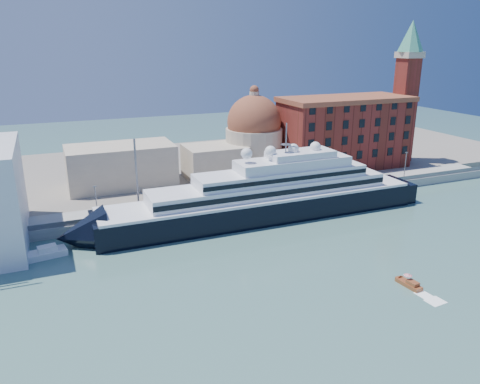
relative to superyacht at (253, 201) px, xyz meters
name	(u,v)px	position (x,y,z in m)	size (l,w,h in m)	color
ground	(272,262)	(-6.05, -23.00, -4.74)	(400.00, 400.00, 0.00)	#38625A
quay	(215,204)	(-6.05, 11.00, -3.49)	(180.00, 10.00, 2.50)	gray
land	(174,168)	(-6.05, 52.00, -3.74)	(260.00, 72.00, 2.00)	slate
quay_fence	(220,203)	(-6.05, 6.50, -1.64)	(180.00, 0.10, 1.20)	slate
superyacht	(253,201)	(0.00, 0.00, 0.00)	(91.96, 12.75, 27.48)	black
service_barge	(40,255)	(-48.97, -3.25, -4.04)	(11.38, 5.43, 2.46)	white
water_taxi	(409,283)	(12.52, -41.40, -4.16)	(2.15, 5.23, 2.42)	maroon
warehouse	(344,132)	(45.95, 29.00, 9.05)	(43.00, 19.00, 23.25)	maroon
campanile	(407,83)	(69.95, 29.00, 24.01)	(8.40, 8.40, 47.00)	maroon
church	(208,148)	(0.34, 34.72, 6.16)	(66.00, 18.00, 25.50)	beige
lamp_posts	(168,180)	(-18.72, 9.27, 5.10)	(120.80, 2.40, 18.00)	slate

